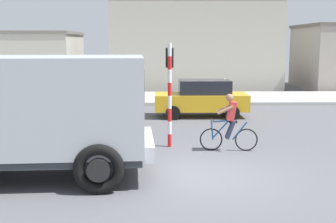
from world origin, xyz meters
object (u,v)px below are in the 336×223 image
at_px(traffic_light_pole, 170,80).
at_px(truck_foreground, 34,109).
at_px(cyclist, 229,122).
at_px(car_red_near, 202,98).
at_px(pedestrian_near_kerb, 225,95).

bearing_deg(traffic_light_pole, truck_foreground, -135.46).
xyz_separation_m(cyclist, traffic_light_pole, (-1.77, 0.64, 1.20)).
relative_size(cyclist, traffic_light_pole, 0.54).
relative_size(traffic_light_pole, car_red_near, 0.80).
bearing_deg(truck_foreground, cyclist, 27.07).
height_order(cyclist, car_red_near, cyclist).
height_order(car_red_near, pedestrian_near_kerb, pedestrian_near_kerb).
relative_size(truck_foreground, traffic_light_pole, 1.74).
height_order(truck_foreground, cyclist, truck_foreground).
height_order(cyclist, pedestrian_near_kerb, cyclist).
xyz_separation_m(car_red_near, pedestrian_near_kerb, (1.08, 0.61, 0.03)).
distance_m(traffic_light_pole, car_red_near, 5.87).
bearing_deg(car_red_near, truck_foreground, -118.74).
distance_m(truck_foreground, pedestrian_near_kerb, 11.08).
bearing_deg(pedestrian_near_kerb, traffic_light_pole, -113.02).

